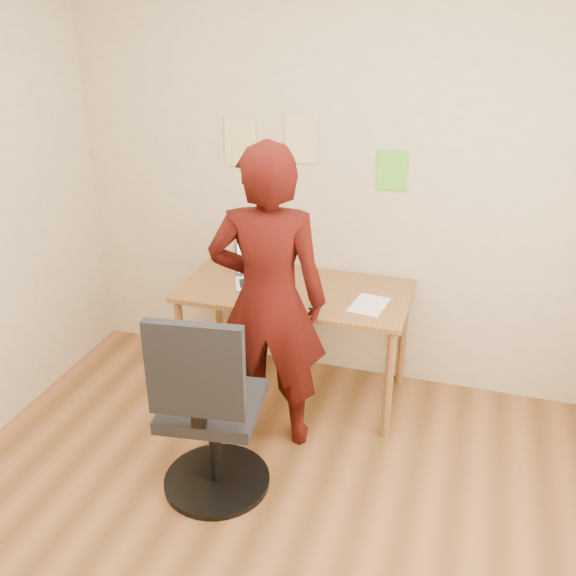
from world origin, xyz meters
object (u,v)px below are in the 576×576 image
(desk, at_px, (295,301))
(person, at_px, (268,301))
(laptop, at_px, (261,273))
(phone, at_px, (317,305))
(office_chair, at_px, (209,419))

(desk, distance_m, person, 0.53)
(laptop, bearing_deg, phone, -52.69)
(desk, bearing_deg, office_chair, -97.62)
(desk, distance_m, phone, 0.28)
(laptop, height_order, phone, laptop)
(laptop, relative_size, person, 0.23)
(laptop, height_order, person, person)
(phone, bearing_deg, laptop, 158.56)
(desk, xyz_separation_m, phone, (0.19, -0.19, 0.09))
(phone, distance_m, person, 0.38)
(laptop, xyz_separation_m, office_chair, (0.10, -1.08, -0.32))
(phone, bearing_deg, person, -116.75)
(desk, distance_m, laptop, 0.28)
(office_chair, height_order, person, person)
(office_chair, bearing_deg, phone, 61.30)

